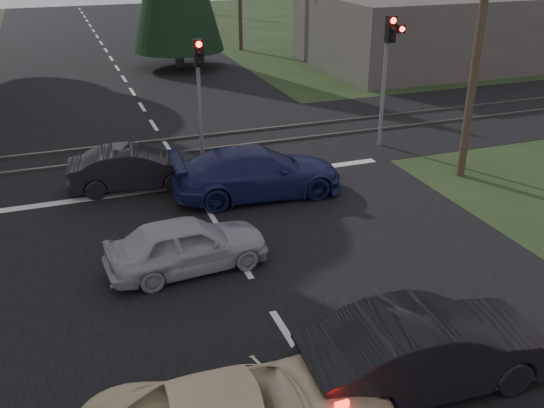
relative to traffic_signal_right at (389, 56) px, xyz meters
name	(u,v)px	position (x,y,z in m)	size (l,w,h in m)	color
ground	(286,333)	(-7.55, -9.47, -3.31)	(120.00, 120.00, 0.00)	#223116
road	(180,166)	(-7.55, 0.53, -3.31)	(14.00, 100.00, 0.01)	black
rail_corridor	(168,148)	(-7.55, 2.53, -3.31)	(120.00, 8.00, 0.01)	black
stop_line	(192,185)	(-7.55, -1.27, -3.30)	(13.00, 0.35, 0.00)	silver
rail_near	(172,154)	(-7.55, 1.73, -3.26)	(120.00, 0.12, 0.10)	#59544C
rail_far	(164,140)	(-7.55, 3.33, -3.26)	(120.00, 0.12, 0.10)	#59544C
traffic_signal_right	(389,56)	(0.00, 0.00, 0.00)	(0.68, 0.48, 4.70)	slate
traffic_signal_center	(199,78)	(-6.55, 1.20, -0.51)	(0.32, 0.48, 4.10)	slate
utility_pole_near	(480,27)	(0.95, -3.47, 1.41)	(1.80, 0.26, 9.00)	#4C3D2D
building_right	(434,29)	(10.45, 12.53, -1.31)	(14.00, 10.00, 4.00)	#59514C
dark_hatchback	(428,349)	(-5.78, -11.68, -2.56)	(1.59, 4.56, 1.50)	black
silver_car	(187,245)	(-8.81, -6.31, -2.66)	(1.54, 3.82, 1.30)	#ACAEB4
blue_sedan	(258,172)	(-5.83, -2.73, -2.57)	(2.08, 5.11, 1.48)	navy
dark_car_far	(134,168)	(-9.23, -0.90, -2.66)	(1.38, 3.97, 1.31)	black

